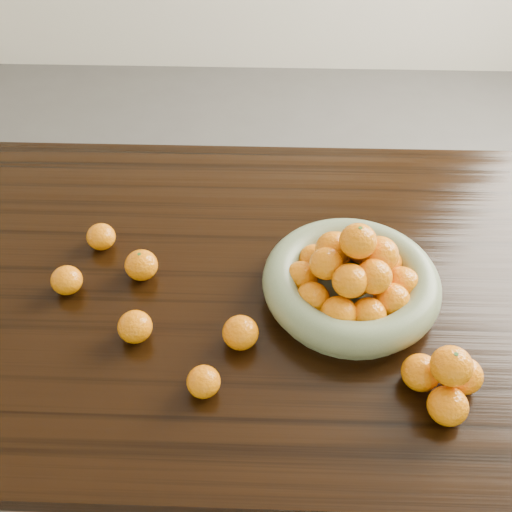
{
  "coord_description": "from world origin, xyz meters",
  "views": [
    {
      "loc": [
        -0.0,
        -0.85,
        1.65
      ],
      "look_at": [
        -0.03,
        -0.02,
        0.83
      ],
      "focal_mm": 40.0,
      "sensor_mm": 36.0,
      "label": 1
    }
  ],
  "objects_px": {
    "orange_pyramid": "(446,380)",
    "fruit_bowl": "(352,279)",
    "loose_orange_0": "(141,265)",
    "dining_table": "(269,303)"
  },
  "relations": [
    {
      "from": "dining_table",
      "to": "fruit_bowl",
      "type": "xyz_separation_m",
      "value": [
        0.17,
        -0.05,
        0.14
      ]
    },
    {
      "from": "dining_table",
      "to": "fruit_bowl",
      "type": "relative_size",
      "value": 5.48
    },
    {
      "from": "fruit_bowl",
      "to": "loose_orange_0",
      "type": "bearing_deg",
      "value": 174.34
    },
    {
      "from": "dining_table",
      "to": "orange_pyramid",
      "type": "xyz_separation_m",
      "value": [
        0.31,
        -0.29,
        0.14
      ]
    },
    {
      "from": "orange_pyramid",
      "to": "loose_orange_0",
      "type": "relative_size",
      "value": 2.05
    },
    {
      "from": "dining_table",
      "to": "fruit_bowl",
      "type": "height_order",
      "value": "fruit_bowl"
    },
    {
      "from": "orange_pyramid",
      "to": "fruit_bowl",
      "type": "bearing_deg",
      "value": 121.62
    },
    {
      "from": "fruit_bowl",
      "to": "orange_pyramid",
      "type": "bearing_deg",
      "value": -58.38
    },
    {
      "from": "fruit_bowl",
      "to": "dining_table",
      "type": "bearing_deg",
      "value": 162.98
    },
    {
      "from": "dining_table",
      "to": "loose_orange_0",
      "type": "distance_m",
      "value": 0.3
    }
  ]
}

